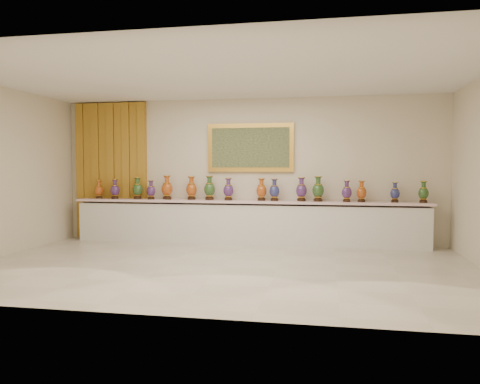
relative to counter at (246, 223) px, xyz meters
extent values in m
plane|color=beige|center=(0.00, -2.27, -0.44)|extent=(8.00, 8.00, 0.00)
plane|color=beige|center=(0.00, 0.23, 1.06)|extent=(8.00, 0.00, 8.00)
plane|color=white|center=(0.00, -2.27, 2.56)|extent=(8.00, 8.00, 0.00)
cube|color=#B99227|center=(-3.03, 0.17, 1.06)|extent=(1.64, 0.14, 2.95)
cube|color=gold|center=(0.06, 0.19, 1.55)|extent=(1.80, 0.06, 1.00)
cube|color=#21371B|center=(0.06, 0.16, 1.55)|extent=(1.62, 0.02, 0.82)
cube|color=white|center=(0.00, 0.00, -0.03)|extent=(7.20, 0.42, 0.81)
cube|color=silver|center=(0.00, -0.02, 0.44)|extent=(7.28, 0.48, 0.05)
cylinder|color=#321D0D|center=(-3.23, -0.02, 0.48)|extent=(0.14, 0.14, 0.04)
cone|color=gold|center=(-3.23, -0.02, 0.53)|extent=(0.12, 0.12, 0.03)
ellipsoid|color=#970F0C|center=(-3.23, -0.02, 0.64)|extent=(0.24, 0.24, 0.23)
cylinder|color=gold|center=(-3.23, -0.02, 0.74)|extent=(0.13, 0.13, 0.01)
cylinder|color=#970F0C|center=(-3.23, -0.02, 0.79)|extent=(0.07, 0.07, 0.08)
cone|color=#970F0C|center=(-3.23, -0.02, 0.84)|extent=(0.13, 0.13, 0.03)
cylinder|color=gold|center=(-3.23, -0.02, 0.86)|extent=(0.13, 0.13, 0.01)
cylinder|color=#321D0D|center=(-2.85, -0.05, 0.48)|extent=(0.15, 0.15, 0.04)
cone|color=gold|center=(-2.85, -0.05, 0.53)|extent=(0.13, 0.13, 0.03)
ellipsoid|color=#2A1146|center=(-2.85, -0.05, 0.65)|extent=(0.23, 0.23, 0.24)
cylinder|color=gold|center=(-2.85, -0.05, 0.75)|extent=(0.13, 0.13, 0.01)
cylinder|color=#2A1146|center=(-2.85, -0.05, 0.80)|extent=(0.08, 0.08, 0.09)
cone|color=#2A1146|center=(-2.85, -0.05, 0.86)|extent=(0.13, 0.13, 0.03)
cylinder|color=gold|center=(-2.85, -0.05, 0.88)|extent=(0.14, 0.14, 0.01)
cylinder|color=#321D0D|center=(-2.35, 0.00, 0.49)|extent=(0.16, 0.16, 0.05)
cone|color=gold|center=(-2.35, 0.00, 0.54)|extent=(0.14, 0.14, 0.03)
ellipsoid|color=black|center=(-2.35, 0.00, 0.67)|extent=(0.28, 0.28, 0.27)
cylinder|color=gold|center=(-2.35, 0.00, 0.78)|extent=(0.15, 0.15, 0.01)
cylinder|color=black|center=(-2.35, 0.00, 0.84)|extent=(0.09, 0.09, 0.10)
cone|color=black|center=(-2.35, 0.00, 0.90)|extent=(0.15, 0.15, 0.04)
cylinder|color=gold|center=(-2.35, 0.00, 0.92)|extent=(0.15, 0.15, 0.01)
cylinder|color=#321D0D|center=(-2.03, -0.05, 0.48)|extent=(0.14, 0.14, 0.04)
cone|color=gold|center=(-2.03, -0.05, 0.53)|extent=(0.12, 0.12, 0.03)
ellipsoid|color=#2A1146|center=(-2.03, -0.05, 0.64)|extent=(0.22, 0.22, 0.23)
cylinder|color=gold|center=(-2.03, -0.05, 0.74)|extent=(0.13, 0.13, 0.01)
cylinder|color=#2A1146|center=(-2.03, -0.05, 0.79)|extent=(0.07, 0.07, 0.08)
cone|color=#2A1146|center=(-2.03, -0.05, 0.85)|extent=(0.13, 0.13, 0.03)
cylinder|color=gold|center=(-2.03, -0.05, 0.86)|extent=(0.13, 0.13, 0.01)
cylinder|color=#321D0D|center=(-1.68, -0.03, 0.49)|extent=(0.18, 0.18, 0.05)
cone|color=gold|center=(-1.68, -0.03, 0.54)|extent=(0.16, 0.16, 0.03)
ellipsoid|color=#970F0C|center=(-1.68, -0.03, 0.68)|extent=(0.31, 0.31, 0.29)
cylinder|color=gold|center=(-1.68, -0.03, 0.81)|extent=(0.16, 0.16, 0.01)
cylinder|color=#970F0C|center=(-1.68, -0.03, 0.87)|extent=(0.09, 0.09, 0.11)
cone|color=#970F0C|center=(-1.68, -0.03, 0.94)|extent=(0.16, 0.16, 0.04)
cylinder|color=gold|center=(-1.68, -0.03, 0.96)|extent=(0.16, 0.16, 0.01)
cylinder|color=#321D0D|center=(-1.16, 0.00, 0.49)|extent=(0.17, 0.17, 0.05)
cone|color=gold|center=(-1.16, 0.00, 0.54)|extent=(0.15, 0.15, 0.03)
ellipsoid|color=#970F0C|center=(-1.16, 0.00, 0.68)|extent=(0.26, 0.26, 0.28)
cylinder|color=gold|center=(-1.16, 0.00, 0.79)|extent=(0.15, 0.15, 0.01)
cylinder|color=#970F0C|center=(-1.16, 0.00, 0.86)|extent=(0.09, 0.09, 0.10)
cone|color=#970F0C|center=(-1.16, 0.00, 0.93)|extent=(0.15, 0.15, 0.04)
cylinder|color=gold|center=(-1.16, 0.00, 0.94)|extent=(0.16, 0.16, 0.01)
cylinder|color=#321D0D|center=(-0.77, 0.00, 0.49)|extent=(0.18, 0.18, 0.05)
cone|color=gold|center=(-0.77, 0.00, 0.54)|extent=(0.15, 0.15, 0.03)
ellipsoid|color=black|center=(-0.77, 0.00, 0.68)|extent=(0.24, 0.24, 0.29)
cylinder|color=gold|center=(-0.77, 0.00, 0.80)|extent=(0.16, 0.16, 0.01)
cylinder|color=black|center=(-0.77, 0.00, 0.87)|extent=(0.09, 0.09, 0.10)
cone|color=black|center=(-0.77, 0.00, 0.94)|extent=(0.16, 0.16, 0.04)
cylinder|color=gold|center=(-0.77, 0.00, 0.96)|extent=(0.16, 0.16, 0.01)
cylinder|color=#321D0D|center=(-0.36, -0.03, 0.49)|extent=(0.16, 0.16, 0.05)
cone|color=gold|center=(-0.36, -0.03, 0.54)|extent=(0.14, 0.14, 0.03)
ellipsoid|color=#2A1146|center=(-0.36, -0.03, 0.66)|extent=(0.28, 0.28, 0.26)
cylinder|color=gold|center=(-0.36, -0.03, 0.77)|extent=(0.15, 0.15, 0.01)
cylinder|color=#2A1146|center=(-0.36, -0.03, 0.83)|extent=(0.08, 0.08, 0.10)
cone|color=#2A1146|center=(-0.36, -0.03, 0.90)|extent=(0.15, 0.15, 0.04)
cylinder|color=gold|center=(-0.36, -0.03, 0.92)|extent=(0.15, 0.15, 0.01)
cylinder|color=#321D0D|center=(0.32, -0.01, 0.49)|extent=(0.16, 0.16, 0.05)
cone|color=gold|center=(0.32, -0.01, 0.54)|extent=(0.14, 0.14, 0.03)
ellipsoid|color=#970F0C|center=(0.32, -0.01, 0.66)|extent=(0.28, 0.28, 0.26)
cylinder|color=gold|center=(0.32, -0.01, 0.77)|extent=(0.14, 0.14, 0.01)
cylinder|color=#970F0C|center=(0.32, -0.01, 0.83)|extent=(0.08, 0.08, 0.10)
cone|color=#970F0C|center=(0.32, -0.01, 0.89)|extent=(0.14, 0.14, 0.04)
cylinder|color=gold|center=(0.32, -0.01, 0.91)|extent=(0.15, 0.15, 0.01)
cylinder|color=#321D0D|center=(0.59, -0.02, 0.49)|extent=(0.16, 0.16, 0.04)
cone|color=gold|center=(0.59, -0.02, 0.53)|extent=(0.14, 0.14, 0.03)
ellipsoid|color=#0A0E3D|center=(0.59, -0.02, 0.66)|extent=(0.25, 0.25, 0.26)
cylinder|color=gold|center=(0.59, -0.02, 0.77)|extent=(0.14, 0.14, 0.01)
cylinder|color=#0A0E3D|center=(0.59, -0.02, 0.82)|extent=(0.08, 0.08, 0.09)
cone|color=#0A0E3D|center=(0.59, -0.02, 0.89)|extent=(0.14, 0.14, 0.03)
cylinder|color=gold|center=(0.59, -0.02, 0.91)|extent=(0.15, 0.15, 0.01)
cylinder|color=#321D0D|center=(1.13, -0.02, 0.49)|extent=(0.17, 0.17, 0.05)
cone|color=gold|center=(1.13, -0.02, 0.54)|extent=(0.15, 0.15, 0.03)
ellipsoid|color=#2A1146|center=(1.13, -0.02, 0.67)|extent=(0.25, 0.25, 0.28)
cylinder|color=gold|center=(1.13, -0.02, 0.79)|extent=(0.15, 0.15, 0.01)
cylinder|color=#2A1146|center=(1.13, -0.02, 0.85)|extent=(0.09, 0.09, 0.10)
cone|color=#2A1146|center=(1.13, -0.02, 0.92)|extent=(0.15, 0.15, 0.04)
cylinder|color=gold|center=(1.13, -0.02, 0.94)|extent=(0.16, 0.16, 0.01)
cylinder|color=#321D0D|center=(1.46, -0.03, 0.49)|extent=(0.18, 0.18, 0.05)
cone|color=gold|center=(1.46, -0.03, 0.54)|extent=(0.15, 0.15, 0.03)
ellipsoid|color=black|center=(1.46, -0.03, 0.68)|extent=(0.27, 0.27, 0.29)
cylinder|color=gold|center=(1.46, -0.03, 0.80)|extent=(0.16, 0.16, 0.01)
cylinder|color=black|center=(1.46, -0.03, 0.87)|extent=(0.09, 0.09, 0.10)
cone|color=black|center=(1.46, -0.03, 0.94)|extent=(0.16, 0.16, 0.04)
cylinder|color=gold|center=(1.46, -0.03, 0.96)|extent=(0.16, 0.16, 0.01)
cylinder|color=#321D0D|center=(2.01, -0.05, 0.48)|extent=(0.15, 0.15, 0.04)
cone|color=gold|center=(2.01, -0.05, 0.53)|extent=(0.13, 0.13, 0.03)
ellipsoid|color=#2A1146|center=(2.01, -0.05, 0.65)|extent=(0.23, 0.23, 0.24)
cylinder|color=gold|center=(2.01, -0.05, 0.75)|extent=(0.13, 0.13, 0.01)
cylinder|color=#2A1146|center=(2.01, -0.05, 0.80)|extent=(0.08, 0.08, 0.09)
cone|color=#2A1146|center=(2.01, -0.05, 0.86)|extent=(0.13, 0.13, 0.03)
cylinder|color=gold|center=(2.01, -0.05, 0.88)|extent=(0.14, 0.14, 0.01)
cylinder|color=#321D0D|center=(2.30, -0.04, 0.48)|extent=(0.15, 0.15, 0.04)
cone|color=gold|center=(2.30, -0.04, 0.53)|extent=(0.13, 0.13, 0.03)
ellipsoid|color=#970F0C|center=(2.30, -0.04, 0.64)|extent=(0.24, 0.24, 0.24)
cylinder|color=gold|center=(2.30, -0.04, 0.75)|extent=(0.13, 0.13, 0.01)
cylinder|color=#970F0C|center=(2.30, -0.04, 0.80)|extent=(0.08, 0.08, 0.09)
cone|color=#970F0C|center=(2.30, -0.04, 0.86)|extent=(0.13, 0.13, 0.03)
cylinder|color=gold|center=(2.30, -0.04, 0.88)|extent=(0.14, 0.14, 0.01)
cylinder|color=#321D0D|center=(2.93, 0.01, 0.48)|extent=(0.14, 0.14, 0.04)
cone|color=gold|center=(2.93, 0.01, 0.53)|extent=(0.12, 0.12, 0.03)
ellipsoid|color=#0A0E3D|center=(2.93, 0.01, 0.63)|extent=(0.24, 0.24, 0.23)
cylinder|color=gold|center=(2.93, 0.01, 0.73)|extent=(0.12, 0.12, 0.01)
cylinder|color=#0A0E3D|center=(2.93, 0.01, 0.78)|extent=(0.07, 0.07, 0.08)
cone|color=#0A0E3D|center=(2.93, 0.01, 0.84)|extent=(0.12, 0.12, 0.03)
cylinder|color=gold|center=(2.93, 0.01, 0.85)|extent=(0.13, 0.13, 0.01)
cylinder|color=#321D0D|center=(3.44, -0.02, 0.48)|extent=(0.15, 0.15, 0.04)
cone|color=gold|center=(3.44, -0.02, 0.53)|extent=(0.13, 0.13, 0.03)
ellipsoid|color=black|center=(3.44, -0.02, 0.64)|extent=(0.20, 0.20, 0.24)
cylinder|color=gold|center=(3.44, -0.02, 0.75)|extent=(0.13, 0.13, 0.01)
cylinder|color=black|center=(3.44, -0.02, 0.80)|extent=(0.08, 0.08, 0.09)
cone|color=black|center=(3.44, -0.02, 0.86)|extent=(0.13, 0.13, 0.03)
cylinder|color=gold|center=(3.44, -0.02, 0.87)|extent=(0.14, 0.14, 0.01)
cube|color=white|center=(-1.74, -0.14, 0.47)|extent=(0.10, 0.06, 0.00)
camera|label=1|loc=(1.63, -9.41, 1.13)|focal=35.00mm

